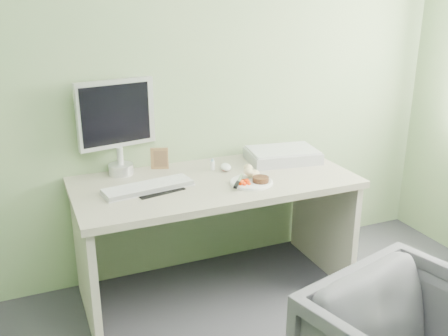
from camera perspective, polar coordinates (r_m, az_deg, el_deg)
name	(u,v)px	position (r m, az deg, el deg)	size (l,w,h in m)	color
wall_back	(191,62)	(3.05, -3.81, 12.00)	(3.50, 3.50, 0.00)	gray
desk	(215,208)	(2.93, -1.04, -4.64)	(1.60, 0.75, 0.73)	#AEA691
plate	(251,182)	(2.80, 3.14, -1.65)	(0.24, 0.24, 0.01)	white
steak	(261,179)	(2.79, 4.21, -1.31)	(0.09, 0.09, 0.03)	black
potato_pile	(252,172)	(2.85, 3.24, -0.46)	(0.11, 0.08, 0.06)	tan
carrot_heap	(244,181)	(2.75, 2.28, -1.50)	(0.05, 0.05, 0.03)	#FE3805
steak_knife	(238,183)	(2.74, 1.59, -1.68)	(0.14, 0.19, 0.02)	silver
mousepad	(155,188)	(2.76, -7.92, -2.24)	(0.26, 0.23, 0.00)	black
keyboard	(148,187)	(2.73, -8.66, -2.12)	(0.49, 0.14, 0.02)	white
computer_mouse	(226,167)	(3.00, 0.21, 0.12)	(0.06, 0.11, 0.04)	white
photo_frame	(160,158)	(3.03, -7.38, 1.09)	(0.11, 0.01, 0.13)	olive
eyedrop_bottle	(212,164)	(3.00, -1.34, 0.42)	(0.03, 0.03, 0.08)	white
scanner	(282,156)	(3.18, 6.70, 1.39)	(0.44, 0.29, 0.07)	#A1A4A8
monitor	(117,122)	(2.93, -12.14, 5.18)	(0.46, 0.16, 0.55)	silver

